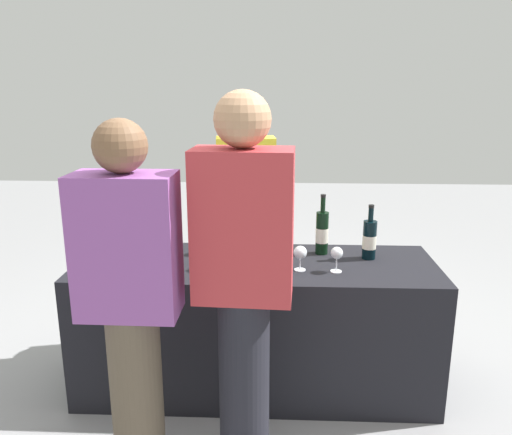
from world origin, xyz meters
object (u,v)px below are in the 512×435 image
wine_bottle_0 (160,236)px  wine_glass_5 (337,254)px  wine_glass_3 (271,251)px  wine_glass_2 (247,249)px  wine_bottle_1 (226,233)px  wine_glass_4 (300,253)px  wine_glass_1 (215,250)px  guest_0 (130,298)px  server_pouring (246,216)px  wine_bottle_4 (369,239)px  wine_bottle_3 (322,232)px  guest_1 (243,279)px  wine_glass_0 (172,252)px  wine_bottle_2 (265,236)px

wine_bottle_0 → wine_glass_5: wine_bottle_0 is taller
wine_glass_3 → wine_glass_2: bearing=154.3°
wine_bottle_1 → wine_glass_4: 0.48m
wine_glass_3 → wine_glass_4: size_ratio=1.11×
wine_bottle_0 → wine_glass_3: bearing=-18.7°
wine_glass_1 → wine_glass_3: 0.29m
guest_0 → wine_glass_4: bearing=41.2°
wine_bottle_1 → server_pouring: size_ratio=0.21×
wine_bottle_4 → wine_glass_1: wine_bottle_4 is taller
wine_glass_1 → server_pouring: server_pouring is taller
wine_bottle_3 → guest_0: bearing=-133.8°
wine_glass_1 → guest_1: 0.56m
server_pouring → guest_1: guest_1 is taller
wine_bottle_3 → guest_1: guest_1 is taller
wine_glass_0 → wine_glass_2: (0.38, 0.09, -0.01)m
wine_glass_1 → wine_glass_2: bearing=20.9°
wine_glass_0 → wine_bottle_0: bearing=116.4°
wine_glass_1 → guest_1: guest_1 is taller
wine_bottle_0 → wine_bottle_1: size_ratio=0.93×
wine_glass_0 → wine_glass_4: bearing=3.0°
wine_bottle_4 → wine_glass_0: wine_bottle_4 is taller
wine_glass_1 → wine_glass_0: bearing=-172.7°
wine_bottle_0 → wine_bottle_4: size_ratio=1.01×
wine_bottle_2 → wine_glass_5: 0.43m
wine_bottle_2 → wine_glass_1: (-0.25, -0.21, -0.01)m
wine_bottle_4 → wine_glass_3: bearing=-158.9°
wine_bottle_2 → wine_glass_2: bearing=-120.9°
wine_glass_2 → wine_glass_3: bearing=-25.7°
wine_bottle_0 → wine_bottle_1: 0.37m
wine_glass_1 → wine_glass_2: size_ratio=1.15×
wine_bottle_2 → wine_glass_2: size_ratio=2.54×
wine_bottle_3 → wine_bottle_2: bearing=-168.0°
wine_glass_4 → wine_glass_0: bearing=-177.0°
wine_bottle_0 → wine_bottle_4: 1.16m
wine_bottle_1 → wine_glass_1: (-0.03, -0.26, -0.01)m
wine_bottle_1 → wine_glass_3: (0.25, -0.26, -0.01)m
guest_1 → server_pouring: bearing=96.2°
wine_glass_3 → wine_bottle_1: bearing=133.9°
wine_glass_2 → wine_glass_4: size_ratio=0.99×
guest_0 → server_pouring: bearing=73.4°
wine_bottle_1 → wine_bottle_2: 0.22m
wine_bottle_1 → wine_bottle_4: 0.79m
wine_glass_2 → wine_bottle_4: bearing=12.4°
wine_glass_3 → server_pouring: server_pouring is taller
wine_bottle_4 → wine_bottle_2: bearing=179.5°
wine_glass_4 → wine_bottle_4: bearing=27.4°
wine_glass_1 → wine_glass_2: 0.17m
wine_glass_4 → server_pouring: 0.72m
wine_bottle_0 → wine_bottle_3: size_ratio=0.89×
wine_bottle_1 → wine_glass_4: (0.40, -0.26, -0.03)m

